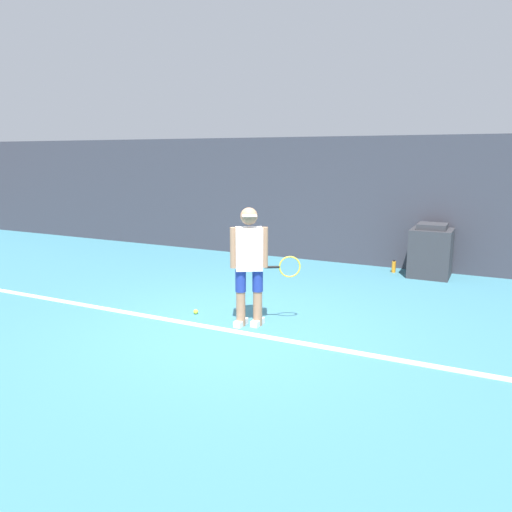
# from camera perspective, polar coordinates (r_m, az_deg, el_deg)

# --- Properties ---
(ground_plane) EXTENTS (24.00, 24.00, 0.00)m
(ground_plane) POSITION_cam_1_polar(r_m,az_deg,el_deg) (6.45, -2.58, -8.41)
(ground_plane) COLOR teal
(back_wall) EXTENTS (24.00, 0.10, 2.55)m
(back_wall) POSITION_cam_1_polar(r_m,az_deg,el_deg) (10.33, 9.68, 6.25)
(back_wall) COLOR #383842
(back_wall) RESTS_ON ground_plane
(court_baseline) EXTENTS (21.60, 0.10, 0.01)m
(court_baseline) POSITION_cam_1_polar(r_m,az_deg,el_deg) (6.39, -2.87, -8.54)
(court_baseline) COLOR white
(court_baseline) RESTS_ON ground_plane
(tennis_player) EXTENTS (0.80, 0.53, 1.55)m
(tennis_player) POSITION_cam_1_polar(r_m,az_deg,el_deg) (6.37, -0.70, -0.66)
(tennis_player) COLOR #A37556
(tennis_player) RESTS_ON ground_plane
(tennis_ball) EXTENTS (0.07, 0.07, 0.07)m
(tennis_ball) POSITION_cam_1_polar(r_m,az_deg,el_deg) (7.09, -6.90, -6.33)
(tennis_ball) COLOR #D1E533
(tennis_ball) RESTS_ON ground_plane
(covered_chair) EXTENTS (0.71, 0.72, 0.98)m
(covered_chair) POSITION_cam_1_polar(r_m,az_deg,el_deg) (9.62, 19.34, 0.50)
(covered_chair) COLOR #333338
(covered_chair) RESTS_ON ground_plane
(water_bottle) EXTENTS (0.07, 0.07, 0.24)m
(water_bottle) POSITION_cam_1_polar(r_m,az_deg,el_deg) (9.80, 15.47, -1.18)
(water_bottle) COLOR orange
(water_bottle) RESTS_ON ground_plane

